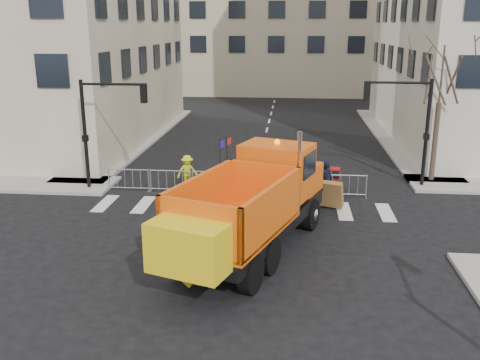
# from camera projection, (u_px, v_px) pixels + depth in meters

# --- Properties ---
(ground) EXTENTS (120.00, 120.00, 0.00)m
(ground) POSITION_uv_depth(u_px,v_px,m) (233.00, 260.00, 18.60)
(ground) COLOR black
(ground) RESTS_ON ground
(sidewalk_back) EXTENTS (64.00, 5.00, 0.15)m
(sidewalk_back) POSITION_uv_depth(u_px,v_px,m) (252.00, 187.00, 26.70)
(sidewalk_back) COLOR gray
(sidewalk_back) RESTS_ON ground
(traffic_light_left) EXTENTS (0.18, 0.18, 5.40)m
(traffic_light_left) POSITION_uv_depth(u_px,v_px,m) (85.00, 136.00, 25.76)
(traffic_light_left) COLOR black
(traffic_light_left) RESTS_ON ground
(traffic_light_right) EXTENTS (0.18, 0.18, 5.40)m
(traffic_light_right) POSITION_uv_depth(u_px,v_px,m) (426.00, 135.00, 26.13)
(traffic_light_right) COLOR black
(traffic_light_right) RESTS_ON ground
(crowd_barriers) EXTENTS (12.60, 0.60, 1.10)m
(crowd_barriers) POSITION_uv_depth(u_px,v_px,m) (235.00, 182.00, 25.78)
(crowd_barriers) COLOR #9EA0A5
(crowd_barriers) RESTS_ON ground
(street_tree) EXTENTS (3.00, 3.00, 7.50)m
(street_tree) POSITION_uv_depth(u_px,v_px,m) (438.00, 110.00, 26.72)
(street_tree) COLOR #382B21
(street_tree) RESTS_ON ground
(plow_truck) EXTENTS (6.42, 11.31, 4.26)m
(plow_truck) POSITION_uv_depth(u_px,v_px,m) (251.00, 203.00, 18.60)
(plow_truck) COLOR black
(plow_truck) RESTS_ON ground
(cop_a) EXTENTS (0.71, 0.48, 1.89)m
(cop_a) POSITION_uv_depth(u_px,v_px,m) (325.00, 180.00, 24.70)
(cop_a) COLOR black
(cop_a) RESTS_ON ground
(cop_b) EXTENTS (1.14, 0.99, 1.99)m
(cop_b) POSITION_uv_depth(u_px,v_px,m) (319.00, 184.00, 23.96)
(cop_b) COLOR black
(cop_b) RESTS_ON ground
(cop_c) EXTENTS (0.85, 1.22, 1.93)m
(cop_c) POSITION_uv_depth(u_px,v_px,m) (309.00, 191.00, 23.14)
(cop_c) COLOR black
(cop_c) RESTS_ON ground
(worker) EXTENTS (1.21, 1.03, 1.63)m
(worker) POSITION_uv_depth(u_px,v_px,m) (187.00, 172.00, 26.12)
(worker) COLOR yellow
(worker) RESTS_ON sidewalk_back
(newspaper_box) EXTENTS (0.51, 0.47, 1.10)m
(newspaper_box) POSITION_uv_depth(u_px,v_px,m) (335.00, 179.00, 25.82)
(newspaper_box) COLOR red
(newspaper_box) RESTS_ON sidewalk_back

